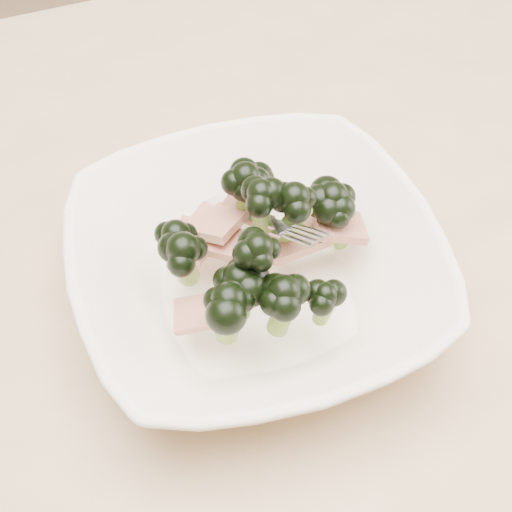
% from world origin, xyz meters
% --- Properties ---
extents(dining_table, '(1.20, 0.80, 0.75)m').
position_xyz_m(dining_table, '(0.00, 0.00, 0.65)').
color(dining_table, tan).
rests_on(dining_table, ground).
extents(broccoli_dish, '(0.29, 0.29, 0.11)m').
position_xyz_m(broccoli_dish, '(0.03, -0.07, 0.79)').
color(broccoli_dish, white).
rests_on(broccoli_dish, dining_table).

